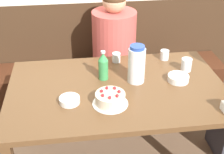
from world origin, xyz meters
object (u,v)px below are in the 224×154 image
Objects in this scene: glass_tumbler_short at (165,55)px; glass_shot_small at (116,57)px; water_pitcher at (137,64)px; bowl_rice_small at (178,78)px; birthday_cake at (110,99)px; soju_bottle at (103,66)px; bench_seat at (104,86)px; glass_water_tall at (186,65)px; person_teal_shirt at (114,57)px; bowl_soup_white at (70,100)px.

glass_tumbler_short reaches higher than glass_shot_small.
water_pitcher reaches higher than bowl_rice_small.
soju_bottle is (-0.01, 0.30, 0.06)m from birthday_cake.
bench_seat is 1.01m from water_pitcher.
bowl_rice_small is at bearing -11.25° from soju_bottle.
glass_water_tall is (0.60, 0.03, -0.05)m from soju_bottle.
glass_water_tall is at bearing -22.97° from glass_shot_small.
glass_tumbler_short is 0.37m from glass_shot_small.
person_teal_shirt is at bearing 95.04° from water_pitcher.
person_teal_shirt reaches higher than soju_bottle.
glass_water_tall is 0.22m from glass_tumbler_short.
birthday_cake is at bearing -88.58° from soju_bottle.
water_pitcher is at bearing -16.36° from soju_bottle.
bench_seat is at bearing 83.76° from soju_bottle.
person_teal_shirt is at bearing 75.09° from soju_bottle.
bench_seat is at bearing 95.62° from glass_shot_small.
person_teal_shirt is (0.03, 0.35, -0.18)m from glass_shot_small.
birthday_cake is at bearing -102.16° from glass_shot_small.
water_pitcher is at bearing 172.72° from bowl_rice_small.
water_pitcher reaches higher than soju_bottle.
birthday_cake is 0.31m from soju_bottle.
water_pitcher reaches higher than glass_water_tall.
water_pitcher reaches higher than birthday_cake.
bowl_soup_white is 0.88m from glass_tumbler_short.
bench_seat is 31.37× the size of glass_tumbler_short.
glass_shot_small is (0.12, 0.54, -0.00)m from birthday_cake.
bowl_rice_small is 0.12× the size of person_teal_shirt.
glass_shot_small is at bearing 106.78° from water_pitcher.
bench_seat is at bearing 72.07° from bowl_soup_white.
bowl_rice_small is (0.50, -0.10, -0.08)m from soju_bottle.
water_pitcher is 3.74× the size of glass_shot_small.
soju_bottle is at bearing -117.73° from glass_shot_small.
bowl_rice_small is at bearing -62.47° from bench_seat.
birthday_cake is 2.99× the size of glass_tumbler_short.
birthday_cake is at bearing -10.69° from bowl_soup_white.
glass_tumbler_short is at bearing 90.69° from bowl_rice_small.
glass_shot_small is 0.40m from person_teal_shirt.
birthday_cake reaches higher than bowl_rice_small.
person_teal_shirt is at bearing 65.16° from bowl_soup_white.
bowl_soup_white is at bearing -156.47° from water_pitcher.
glass_water_tall is 0.52m from glass_shot_small.
soju_bottle reaches higher than glass_tumbler_short.
glass_shot_small is at bearing -5.29° from person_teal_shirt.
bench_seat is 24.69× the size of glass_water_tall.
birthday_cake reaches higher than glass_tumbler_short.
glass_tumbler_short is 1.03× the size of glass_shot_small.
person_teal_shirt reaches higher than water_pitcher.
glass_water_tall reaches higher than glass_tumbler_short.
birthday_cake is 0.55m from glass_shot_small.
person_teal_shirt reaches higher than bench_seat.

